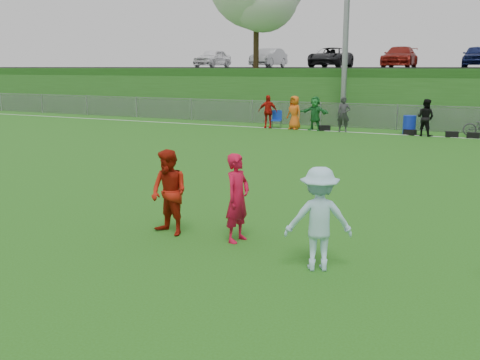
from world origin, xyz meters
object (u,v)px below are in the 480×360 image
Objects in this scene: player_blue at (319,219)px; recycling_bin at (409,125)px; player_red_center at (169,193)px; player_red_left at (237,198)px.

recycling_bin is (-1.30, 18.41, -0.37)m from player_blue.
player_red_center is 17.98m from recycling_bin.
player_red_left is at bearing -91.40° from recycling_bin.
recycling_bin is (1.77, 17.89, -0.37)m from player_red_center.
player_red_left is 1.83× the size of recycling_bin.
recycling_bin is at bearing -110.78° from player_blue.
recycling_bin is at bearing 100.24° from player_red_center.
player_red_left is 1.87m from player_blue.
player_red_left is at bearing -46.84° from player_blue.
player_blue is 18.46m from recycling_bin.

